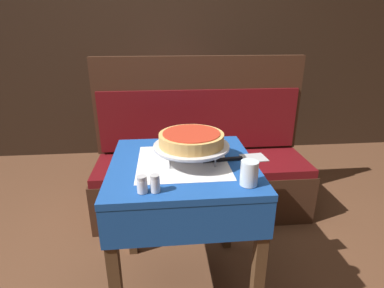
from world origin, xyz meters
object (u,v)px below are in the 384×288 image
(booth_bench, at_px, (201,171))
(condiment_caddy, at_px, (179,89))
(pepper_shaker, at_px, (155,183))
(dining_table_front, at_px, (183,185))
(pizza_server, at_px, (239,159))
(pizza_pan_stand, at_px, (191,147))
(dining_table_rear, at_px, (177,106))
(water_glass_near, at_px, (249,173))
(deep_dish_pizza, at_px, (191,139))
(salt_shaker, at_px, (142,184))

(booth_bench, bearing_deg, condiment_caddy, 98.31)
(pepper_shaker, height_order, condiment_caddy, condiment_caddy)
(dining_table_front, distance_m, pizza_server, 0.30)
(dining_table_front, height_order, pizza_pan_stand, pizza_pan_stand)
(pizza_server, bearing_deg, condiment_caddy, 96.98)
(dining_table_rear, distance_m, water_glass_near, 1.84)
(booth_bench, height_order, water_glass_near, booth_bench)
(deep_dish_pizza, bearing_deg, pizza_pan_stand, -165.96)
(deep_dish_pizza, relative_size, water_glass_near, 2.93)
(pizza_pan_stand, xyz_separation_m, deep_dish_pizza, (0.00, 0.00, 0.04))
(condiment_caddy, bearing_deg, salt_shaker, -97.37)
(salt_shaker, height_order, condiment_caddy, condiment_caddy)
(dining_table_rear, height_order, water_glass_near, water_glass_near)
(salt_shaker, distance_m, pepper_shaker, 0.05)
(water_glass_near, bearing_deg, salt_shaker, -177.18)
(pizza_server, bearing_deg, booth_bench, 95.55)
(deep_dish_pizza, bearing_deg, dining_table_front, 166.37)
(dining_table_rear, xyz_separation_m, pepper_shaker, (-0.18, -1.85, 0.14))
(pizza_server, distance_m, pepper_shaker, 0.48)
(booth_bench, distance_m, deep_dish_pizza, 1.00)
(booth_bench, relative_size, salt_shaker, 23.44)
(pepper_shaker, bearing_deg, condiment_caddy, 84.10)
(booth_bench, bearing_deg, dining_table_rear, 100.65)
(deep_dish_pizza, relative_size, salt_shaker, 4.37)
(pizza_server, xyz_separation_m, salt_shaker, (-0.45, -0.27, 0.03))
(dining_table_front, xyz_separation_m, salt_shaker, (-0.18, -0.27, 0.16))
(dining_table_front, xyz_separation_m, pepper_shaker, (-0.13, -0.27, 0.16))
(pizza_pan_stand, bearing_deg, booth_bench, 79.08)
(dining_table_front, xyz_separation_m, condiment_caddy, (0.07, 1.64, 0.17))
(dining_table_front, xyz_separation_m, water_glass_near, (0.25, -0.25, 0.18))
(dining_table_front, height_order, dining_table_rear, same)
(dining_table_front, bearing_deg, dining_table_rear, 88.17)
(dining_table_rear, relative_size, pizza_server, 2.41)
(dining_table_front, relative_size, deep_dish_pizza, 2.57)
(water_glass_near, distance_m, salt_shaker, 0.43)
(pizza_server, xyz_separation_m, condiment_caddy, (-0.20, 1.64, 0.04))
(dining_table_front, xyz_separation_m, deep_dish_pizza, (0.04, -0.01, 0.25))
(pizza_server, bearing_deg, deep_dish_pizza, -177.40)
(dining_table_rear, distance_m, deep_dish_pizza, 1.60)
(pizza_pan_stand, bearing_deg, dining_table_front, 166.37)
(dining_table_front, height_order, water_glass_near, water_glass_near)
(dining_table_front, relative_size, salt_shaker, 11.23)
(pizza_server, bearing_deg, dining_table_rear, 98.09)
(dining_table_rear, xyz_separation_m, condiment_caddy, (0.02, 0.07, 0.16))
(salt_shaker, distance_m, condiment_caddy, 1.93)
(dining_table_front, distance_m, deep_dish_pizza, 0.25)
(booth_bench, xyz_separation_m, water_glass_near, (0.06, -1.05, 0.50))
(pizza_server, xyz_separation_m, pepper_shaker, (-0.40, -0.27, 0.03))
(pizza_server, height_order, water_glass_near, water_glass_near)
(booth_bench, relative_size, water_glass_near, 15.73)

